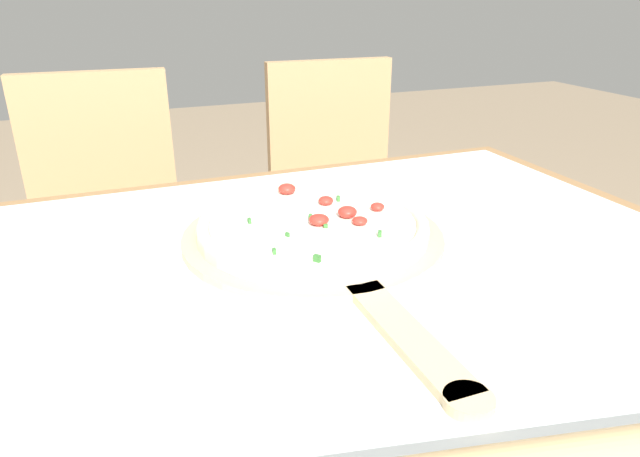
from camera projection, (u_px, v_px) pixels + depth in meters
The scene contains 6 objects.
dining_table at pixel (358, 339), 0.82m from camera, with size 1.19×1.02×0.72m.
towel_cloth at pixel (360, 276), 0.78m from camera, with size 1.11×0.94×0.00m.
pizza_peel at pixel (318, 241), 0.87m from camera, with size 0.40×0.64×0.01m.
pizza at pixel (313, 224), 0.88m from camera, with size 0.36×0.36×0.04m.
chair_left at pixel (108, 223), 1.49m from camera, with size 0.42×0.42×0.90m.
chair_right at pixel (339, 193), 1.71m from camera, with size 0.42×0.42×0.90m.
Camera 1 is at (-0.30, -0.63, 1.09)m, focal length 32.00 mm.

